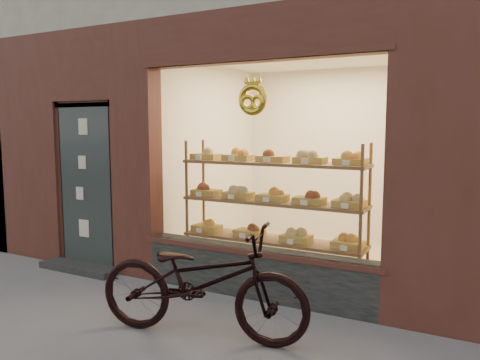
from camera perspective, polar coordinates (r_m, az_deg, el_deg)
The scene contains 2 objects.
display_shelf at distance 5.48m, azimuth 3.97°, elevation -3.86°, with size 2.20×0.45×1.70m.
bicycle at distance 4.24m, azimuth -4.72°, elevation -12.21°, with size 0.68×1.95×1.02m, color black.
Camera 1 is at (2.62, -2.38, 1.88)m, focal length 35.00 mm.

